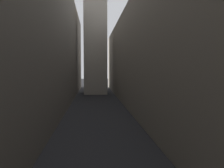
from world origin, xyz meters
The scene contains 3 objects.
ground_plane centered at (0.00, 48.00, 0.00)m, with size 264.00×264.00×0.00m, color #232326.
building_block_left centered at (-13.47, 50.00, 12.54)m, with size 15.93×108.00×25.09m, color #60594F.
building_block_right centered at (11.41, 50.00, 9.78)m, with size 11.82×108.00×19.55m, color gray.
Camera 1 is at (-0.80, 9.86, 7.60)m, focal length 36.98 mm.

